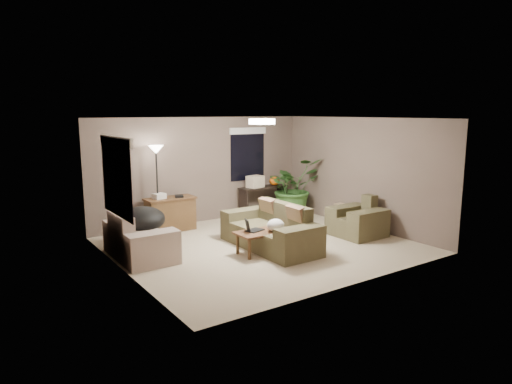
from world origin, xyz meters
TOP-DOWN VIEW (x-y plane):
  - room_shell at (0.00, 0.00)m, footprint 5.50×5.50m
  - main_sofa at (0.09, -0.20)m, footprint 0.95×2.20m
  - throw_pillows at (0.35, -0.20)m, footprint 0.24×1.35m
  - loveseat at (-2.28, 0.65)m, footprint 0.90×1.60m
  - armchair at (2.12, -0.55)m, footprint 0.95×1.00m
  - coffee_table at (-0.26, -0.39)m, footprint 1.00×0.55m
  - laptop at (-0.43, -0.29)m, footprint 0.42×0.31m
  - plastic_bag at (-0.06, -0.54)m, footprint 0.39×0.36m
  - desk at (-1.02, 2.08)m, footprint 1.10×0.50m
  - desk_papers at (-1.18, 2.07)m, footprint 0.72×0.31m
  - console_table at (1.56, 2.16)m, footprint 1.30×0.40m
  - pumpkin at (1.91, 2.16)m, footprint 0.28×0.28m
  - cardboard_box at (1.31, 2.16)m, footprint 0.43×0.36m
  - papasan_chair at (-1.98, 1.26)m, footprint 0.95×0.95m
  - floor_lamp at (-1.28, 2.13)m, footprint 0.32×0.32m
  - ceiling_fixture at (0.00, 0.00)m, footprint 0.50×0.50m
  - houseplant at (2.16, 1.70)m, footprint 1.33×1.48m
  - cat_scratching_post at (2.50, 0.36)m, footprint 0.32×0.32m
  - window_left at (-2.73, 0.30)m, footprint 0.05×1.56m
  - window_back at (1.30, 2.48)m, footprint 1.06×0.05m

SIDE VIEW (x-z plane):
  - cat_scratching_post at x=2.50m, z-range -0.04..0.46m
  - main_sofa at x=0.09m, z-range -0.13..0.72m
  - loveseat at x=-2.28m, z-range -0.13..0.72m
  - armchair at x=2.12m, z-range -0.13..0.72m
  - coffee_table at x=-0.26m, z-range 0.15..0.57m
  - desk at x=-1.02m, z-range 0.00..0.75m
  - console_table at x=1.56m, z-range 0.06..0.81m
  - papasan_chair at x=-1.98m, z-range 0.07..0.86m
  - laptop at x=-0.43m, z-range 0.36..0.60m
  - plastic_bag at x=-0.06m, z-range 0.42..0.65m
  - houseplant at x=2.16m, z-range 0.00..1.16m
  - throw_pillows at x=0.35m, z-range 0.42..0.88m
  - desk_papers at x=-1.18m, z-range 0.74..0.86m
  - pumpkin at x=1.91m, z-range 0.75..0.97m
  - cardboard_box at x=1.31m, z-range 0.75..1.04m
  - room_shell at x=0.00m, z-range -1.50..4.00m
  - floor_lamp at x=-1.28m, z-range 0.64..2.55m
  - window_left at x=-2.73m, z-range 1.12..2.45m
  - window_back at x=1.30m, z-range 1.12..2.45m
  - ceiling_fixture at x=0.00m, z-range 2.39..2.49m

